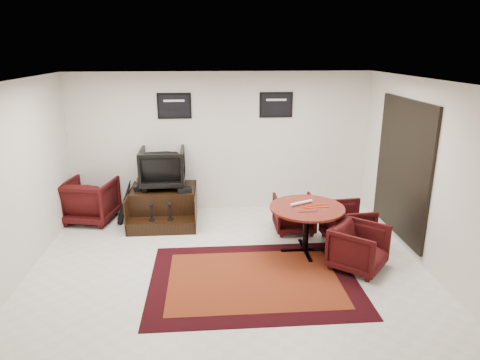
# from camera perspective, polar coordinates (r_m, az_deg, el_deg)

# --- Properties ---
(ground) EXTENTS (6.00, 6.00, 0.00)m
(ground) POSITION_cam_1_polar(r_m,az_deg,el_deg) (6.78, -1.63, -11.25)
(ground) COLOR silver
(ground) RESTS_ON ground
(room_shell) EXTENTS (6.02, 5.02, 2.81)m
(room_shell) POSITION_cam_1_polar(r_m,az_deg,el_deg) (6.28, 1.90, 3.92)
(room_shell) COLOR silver
(room_shell) RESTS_ON ground
(area_rug) EXTENTS (2.99, 2.24, 0.01)m
(area_rug) POSITION_cam_1_polar(r_m,az_deg,el_deg) (6.39, 1.81, -13.10)
(area_rug) COLOR black
(area_rug) RESTS_ON ground
(shine_podium) EXTENTS (1.25, 1.29, 0.64)m
(shine_podium) POSITION_cam_1_polar(r_m,az_deg,el_deg) (8.43, -10.10, -3.41)
(shine_podium) COLOR black
(shine_podium) RESTS_ON ground
(shine_chair) EXTENTS (0.84, 0.79, 0.85)m
(shine_chair) POSITION_cam_1_polar(r_m,az_deg,el_deg) (8.33, -10.30, 1.90)
(shine_chair) COLOR black
(shine_chair) RESTS_ON shine_podium
(shoes_pair) EXTENTS (0.28, 0.31, 0.10)m
(shoes_pair) POSITION_cam_1_polar(r_m,az_deg,el_deg) (8.35, -13.30, -0.96)
(shoes_pair) COLOR black
(shoes_pair) RESTS_ON shine_podium
(polish_kit) EXTENTS (0.28, 0.22, 0.09)m
(polish_kit) POSITION_cam_1_polar(r_m,az_deg,el_deg) (8.06, -7.42, -1.32)
(polish_kit) COLOR black
(polish_kit) RESTS_ON shine_podium
(umbrella_black) EXTENTS (0.31, 0.12, 0.83)m
(umbrella_black) POSITION_cam_1_polar(r_m,az_deg,el_deg) (8.35, -15.09, -3.08)
(umbrella_black) COLOR black
(umbrella_black) RESTS_ON ground
(umbrella_hooked) EXTENTS (0.32, 0.12, 0.85)m
(umbrella_hooked) POSITION_cam_1_polar(r_m,az_deg,el_deg) (8.52, -15.08, -2.62)
(umbrella_hooked) COLOR black
(umbrella_hooked) RESTS_ON ground
(armchair_side) EXTENTS (1.03, 0.99, 0.92)m
(armchair_side) POSITION_cam_1_polar(r_m,az_deg,el_deg) (8.72, -19.35, -2.33)
(armchair_side) COLOR black
(armchair_side) RESTS_ON ground
(meeting_table) EXTENTS (1.20, 1.20, 0.79)m
(meeting_table) POSITION_cam_1_polar(r_m,az_deg,el_deg) (6.99, 8.89, -4.26)
(meeting_table) COLOR #430E09
(meeting_table) RESTS_ON ground
(table_chair_back) EXTENTS (0.71, 0.67, 0.72)m
(table_chair_back) POSITION_cam_1_polar(r_m,az_deg,el_deg) (7.88, 7.22, -4.25)
(table_chair_back) COLOR black
(table_chair_back) RESTS_ON ground
(table_chair_window) EXTENTS (0.76, 0.80, 0.76)m
(table_chair_window) POSITION_cam_1_polar(r_m,az_deg,el_deg) (7.58, 14.17, -5.40)
(table_chair_window) COLOR black
(table_chair_window) RESTS_ON ground
(table_chair_corner) EXTENTS (1.01, 1.01, 0.76)m
(table_chair_corner) POSITION_cam_1_polar(r_m,az_deg,el_deg) (6.75, 15.56, -8.42)
(table_chair_corner) COLOR black
(table_chair_corner) RESTS_ON ground
(paper_roll) EXTENTS (0.40, 0.22, 0.05)m
(paper_roll) POSITION_cam_1_polar(r_m,az_deg,el_deg) (7.04, 8.19, -3.03)
(paper_roll) COLOR silver
(paper_roll) RESTS_ON meeting_table
(table_clutter) EXTENTS (0.57, 0.36, 0.01)m
(table_clutter) POSITION_cam_1_polar(r_m,az_deg,el_deg) (6.93, 9.85, -3.62)
(table_clutter) COLOR #ED480D
(table_clutter) RESTS_ON meeting_table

